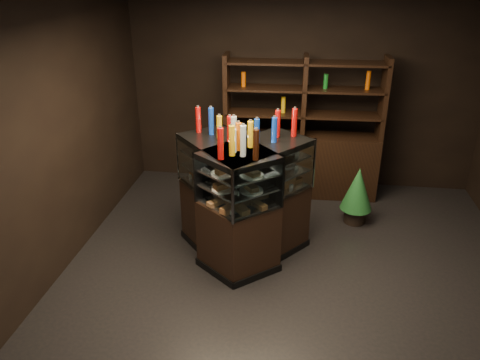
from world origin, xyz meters
name	(u,v)px	position (x,y,z in m)	size (l,w,h in m)	color
ground	(292,276)	(0.00, 0.00, 0.00)	(5.00, 5.00, 0.00)	black
room_shell	(302,101)	(0.00, 0.00, 1.94)	(5.02, 5.02, 3.01)	black
display_case	(241,219)	(-0.60, 0.35, 0.46)	(1.58, 1.36, 1.36)	black
food_display	(241,176)	(-0.60, 0.35, 0.99)	(1.19, 0.99, 0.42)	#BE7944
bottles_top	(242,132)	(-0.60, 0.35, 1.50)	(1.02, 0.85, 0.30)	#D8590A
potted_conifer	(358,188)	(0.76, 1.29, 0.50)	(0.41, 0.41, 0.87)	black
back_shelving	(301,154)	(0.02, 2.05, 0.61)	(2.18, 0.50, 2.00)	black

